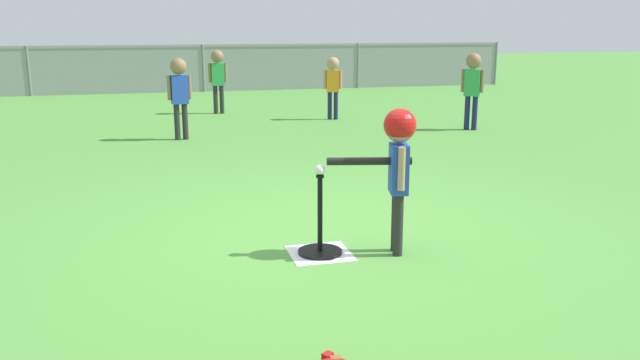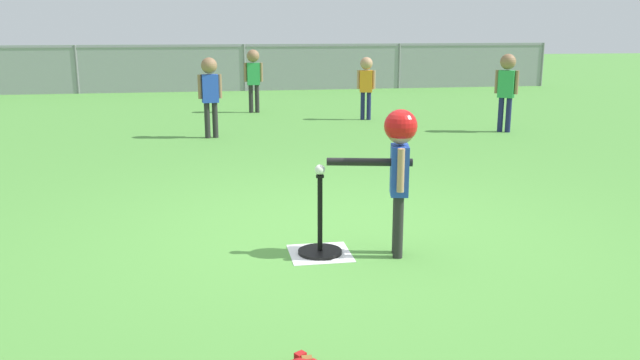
{
  "view_description": "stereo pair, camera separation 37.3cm",
  "coord_description": "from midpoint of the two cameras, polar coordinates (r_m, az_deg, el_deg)",
  "views": [
    {
      "loc": [
        -1.29,
        -4.76,
        1.62
      ],
      "look_at": [
        -0.17,
        -0.45,
        0.55
      ],
      "focal_mm": 36.47,
      "sensor_mm": 36.0,
      "label": 1
    },
    {
      "loc": [
        -0.93,
        -4.84,
        1.62
      ],
      "look_at": [
        -0.17,
        -0.45,
        0.55
      ],
      "focal_mm": 36.47,
      "sensor_mm": 36.0,
      "label": 2
    }
  ],
  "objects": [
    {
      "name": "fielder_deep_left",
      "position": [
        12.31,
        -5.0,
        9.4
      ],
      "size": [
        0.35,
        0.23,
        1.17
      ],
      "color": "#262626",
      "rests_on": "ground_plane"
    },
    {
      "name": "ground_plane",
      "position": [
        5.19,
        3.06,
        -4.73
      ],
      "size": [
        60.0,
        60.0,
        0.0
      ],
      "primitive_type": "plane",
      "color": "#51933D"
    },
    {
      "name": "outfield_fence",
      "position": [
        16.51,
        -5.99,
        9.92
      ],
      "size": [
        16.06,
        0.06,
        1.15
      ],
      "color": "slate",
      "rests_on": "ground_plane"
    },
    {
      "name": "fielder_near_left",
      "position": [
        11.37,
        5.02,
        8.76
      ],
      "size": [
        0.31,
        0.21,
        1.08
      ],
      "color": "#191E4C",
      "rests_on": "ground_plane"
    },
    {
      "name": "fielder_near_right",
      "position": [
        10.45,
        17.07,
        8.21
      ],
      "size": [
        0.29,
        0.26,
        1.19
      ],
      "color": "#191E4C",
      "rests_on": "ground_plane"
    },
    {
      "name": "baseball_on_tee",
      "position": [
        4.57,
        2.34,
        0.89
      ],
      "size": [
        0.07,
        0.07,
        0.07
      ],
      "primitive_type": "sphere",
      "color": "white",
      "rests_on": "batting_tee"
    },
    {
      "name": "batting_tee",
      "position": [
        4.71,
        2.28,
        -5.5
      ],
      "size": [
        0.32,
        0.32,
        0.59
      ],
      "color": "black",
      "rests_on": "ground_plane"
    },
    {
      "name": "batter_child",
      "position": [
        4.57,
        9.23,
        2.34
      ],
      "size": [
        0.62,
        0.3,
        1.06
      ],
      "color": "#262626",
      "rests_on": "ground_plane"
    },
    {
      "name": "fielder_deep_center",
      "position": [
        9.56,
        -8.54,
        8.11
      ],
      "size": [
        0.34,
        0.23,
        1.16
      ],
      "color": "#262626",
      "rests_on": "ground_plane"
    },
    {
      "name": "home_plate",
      "position": [
        4.74,
        2.27,
        -6.45
      ],
      "size": [
        0.44,
        0.44,
        0.01
      ],
      "primitive_type": "cube",
      "color": "white",
      "rests_on": "ground_plane"
    }
  ]
}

